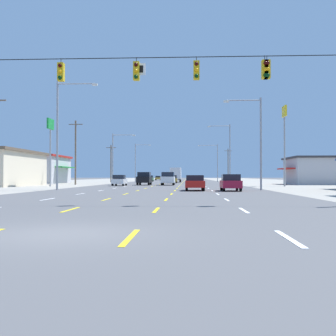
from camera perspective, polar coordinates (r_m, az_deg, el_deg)
ground_plane at (r=75.90m, az=0.52°, el=-2.14°), size 572.00×572.00×0.00m
lot_apron_left at (r=80.77m, az=-17.32°, el=-2.03°), size 28.00×440.00×0.01m
lot_apron_right at (r=78.88m, az=18.80°, el=-2.04°), size 28.00×440.00×0.01m
lane_markings at (r=114.37m, az=1.29°, el=-1.79°), size 10.64×227.60×0.01m
signal_span_wire at (r=21.33m, az=-4.45°, el=9.18°), size 25.66×0.53×8.69m
hatchback_far_right_nearest at (r=38.89m, az=8.52°, el=-1.96°), size 1.72×3.90×1.54m
sedan_inner_right_near at (r=39.74m, az=3.67°, el=-2.00°), size 1.80×4.50×1.46m
hatchback_far_left_mid at (r=59.86m, az=-6.63°, el=-1.67°), size 1.72×3.90×1.54m
suv_center_turn_midfar at (r=63.58m, az=0.00°, el=-1.42°), size 1.98×4.90×1.98m
suv_inner_left_far at (r=64.14m, az=-3.24°, el=-1.42°), size 1.98×4.90×1.98m
hatchback_center_turn_farther at (r=82.26m, az=0.66°, el=-1.52°), size 1.72×3.90×1.54m
box_truck_center_turn_farthest at (r=93.92m, az=1.05°, el=-0.83°), size 2.40×7.20×3.23m
hatchback_far_left_distant_a at (r=107.33m, az=-2.48°, el=-1.42°), size 1.72×3.90×1.54m
sedan_far_left_distant_b at (r=140.12m, az=-1.35°, el=-1.36°), size 1.80×4.50×1.46m
storefront_left_row_2 at (r=85.10m, az=-17.29°, el=-0.16°), size 11.21×13.05×5.37m
storefront_right_row_1 at (r=73.85m, az=21.50°, el=-0.33°), size 15.56×10.65×4.51m
pole_sign_left_row_1 at (r=57.92m, az=-15.71°, el=4.35°), size 0.24×2.30×9.00m
pole_sign_right_row_1 at (r=58.38m, az=15.56°, el=5.33°), size 0.24×1.92×10.78m
streetlight_left_row_0 at (r=43.65m, az=-14.34°, el=5.35°), size 4.15×0.26×10.92m
streetlight_right_row_0 at (r=42.16m, az=12.02°, el=4.21°), size 3.73×0.26×9.11m
streetlight_left_row_1 at (r=73.50m, az=-7.19°, el=1.84°), size 4.04×0.26×8.80m
streetlight_right_row_1 at (r=72.74m, az=8.13°, el=2.47°), size 3.94×0.26×10.27m
streetlight_left_row_2 at (r=104.00m, az=-4.25°, el=1.13°), size 3.94×0.26×9.38m
streetlight_right_row_2 at (r=103.42m, az=6.44°, el=1.16°), size 4.97×0.26×9.20m
utility_pole_left_row_1 at (r=68.25m, az=-12.47°, el=2.22°), size 2.20×0.26×10.22m
utility_pole_left_row_2 at (r=94.34m, az=-7.77°, el=0.71°), size 2.20×0.26×8.33m
utility_pole_right_row_3 at (r=122.93m, az=8.17°, el=0.53°), size 2.20×0.26×9.33m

